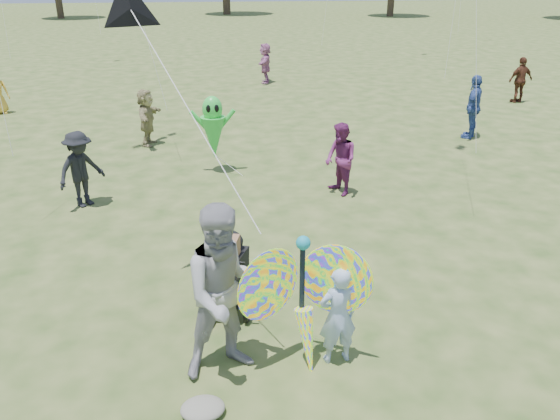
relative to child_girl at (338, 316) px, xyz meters
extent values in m
plane|color=#51592B|center=(-0.18, 0.49, -0.62)|extent=(160.00, 160.00, 0.00)
imported|color=#99B1D9|center=(0.00, 0.00, 0.00)|extent=(0.49, 0.35, 1.25)
imported|color=#95949A|center=(-1.26, 0.04, 0.41)|extent=(1.16, 0.99, 2.06)
ellipsoid|color=slate|center=(-1.58, -0.65, -0.55)|extent=(0.47, 0.38, 0.15)
imported|color=black|center=(-3.77, 5.25, 0.12)|extent=(1.08, 1.07, 1.49)
imported|color=#354F93|center=(5.89, 8.64, 0.23)|extent=(0.96, 1.04, 1.71)
imported|color=#95895B|center=(-2.83, 9.23, 0.11)|extent=(0.70, 1.43, 1.47)
imported|color=#6D245D|center=(1.32, 5.13, 0.12)|extent=(0.76, 0.86, 1.48)
imported|color=#4E281A|center=(9.55, 12.54, 0.15)|extent=(0.95, 0.51, 1.55)
imported|color=#AE6396|center=(1.27, 17.45, 0.16)|extent=(0.72, 1.51, 1.57)
cube|color=black|center=(-1.21, 1.29, -0.07)|extent=(0.69, 0.96, 0.71)
cube|color=black|center=(-1.21, 1.29, -0.40)|extent=(0.59, 0.77, 0.10)
ellipsoid|color=black|center=(-1.21, 1.54, 0.26)|extent=(0.51, 0.45, 0.33)
cylinder|color=black|center=(-1.45, 0.94, -0.47)|extent=(0.14, 0.30, 0.30)
cylinder|color=black|center=(-0.97, 0.94, -0.47)|extent=(0.14, 0.30, 0.30)
cylinder|color=black|center=(-1.21, 1.74, -0.51)|extent=(0.11, 0.23, 0.22)
cylinder|color=black|center=(-1.21, 0.81, 0.36)|extent=(0.43, 0.16, 0.03)
cube|color=#8D6244|center=(-1.21, 1.24, 0.34)|extent=(0.41, 0.37, 0.26)
ellipsoid|color=orange|center=(-0.79, 0.07, 0.43)|extent=(0.98, 0.71, 1.24)
ellipsoid|color=orange|center=(-0.03, 0.07, 0.43)|extent=(0.98, 0.71, 1.24)
cylinder|color=black|center=(-0.41, 0.09, 0.38)|extent=(0.06, 0.06, 1.00)
cone|color=orange|center=(-0.36, -0.08, -0.32)|extent=(0.36, 0.49, 0.93)
sphere|color=teal|center=(-0.41, 0.07, 0.93)|extent=(0.16, 0.16, 0.16)
cone|color=black|center=(-2.21, 2.26, 3.19)|extent=(0.89, 0.62, 0.81)
cylinder|color=silver|center=(-1.53, 1.20, 2.11)|extent=(1.37, 2.14, 2.16)
cone|color=green|center=(-1.17, 6.87, 0.18)|extent=(0.56, 0.56, 0.95)
ellipsoid|color=green|center=(-1.17, 6.87, 0.83)|extent=(0.44, 0.39, 0.57)
ellipsoid|color=black|center=(-1.26, 6.69, 0.88)|extent=(0.10, 0.05, 0.17)
ellipsoid|color=black|center=(-1.08, 6.69, 0.88)|extent=(0.10, 0.05, 0.17)
cylinder|color=green|center=(-1.47, 6.87, 0.58)|extent=(0.43, 0.10, 0.49)
cylinder|color=green|center=(-0.87, 6.87, 0.58)|extent=(0.43, 0.10, 0.49)
cylinder|color=silver|center=(-0.87, 6.67, -0.42)|extent=(0.61, 0.41, 0.41)
camera|label=1|loc=(-1.41, -5.07, 3.62)|focal=35.00mm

